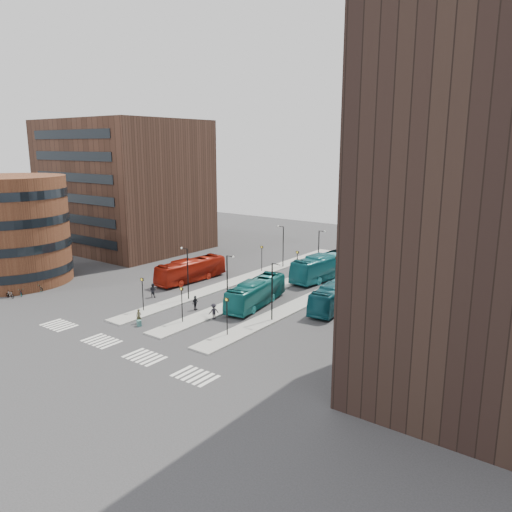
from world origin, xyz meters
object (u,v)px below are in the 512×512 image
Objects in this scene: red_bus at (191,270)px; teal_bus_a at (256,293)px; teal_bus_d at (402,259)px; suitcase at (139,323)px; teal_bus_c at (337,295)px; bicycle_far at (37,288)px; teal_bus_b at (325,266)px; bicycle_near at (21,292)px; commuter_a at (153,290)px; commuter_b at (195,303)px; traveller at (139,316)px; commuter_c at (214,311)px; bicycle_mid at (10,294)px.

red_bus is 13.55m from teal_bus_a.
teal_bus_a reaches higher than teal_bus_d.
suitcase is 0.06× the size of teal_bus_c.
teal_bus_b is at bearing -59.77° from bicycle_far.
teal_bus_a reaches higher than bicycle_near.
commuter_a is 1.03× the size of commuter_b.
teal_bus_c is 6.30× the size of commuter_a.
traveller is at bearing 116.31° from commuter_a.
teal_bus_d is at bearing -165.43° from commuter_c.
commuter_b reaches higher than bicycle_mid.
teal_bus_c is 6.49× the size of commuter_b.
teal_bus_a is 27.87m from bicycle_far.
teal_bus_d is at bearing 44.59° from traveller.
bicycle_mid is at bearing 163.50° from traveller.
teal_bus_b is 23.43m from commuter_a.
commuter_c reaches higher than bicycle_mid.
teal_bus_c is 37.93m from bicycle_near.
teal_bus_b is 38.87m from bicycle_near.
commuter_a is (1.38, -7.97, -0.67)m from red_bus.
teal_bus_b is at bearing -155.96° from commuter_c.
commuter_c is 25.02m from bicycle_far.
teal_bus_c is at bearing 75.97° from suitcase.
commuter_a reaches higher than bicycle_near.
bicycle_mid is (-24.38, -9.09, -0.39)m from commuter_c.
traveller is 7.67m from commuter_c.
teal_bus_c is 22.03m from teal_bus_d.
commuter_b is (-12.14, -10.06, -0.66)m from teal_bus_c.
red_bus is 0.87× the size of teal_bus_b.
bicycle_far reaches higher than bicycle_mid.
teal_bus_b reaches higher than teal_bus_a.
red_bus is 30.97m from teal_bus_d.
teal_bus_b is at bearing 118.68° from teal_bus_c.
commuter_a is 17.02m from bicycle_mid.
commuter_c is at bearing -106.71° from teal_bus_a.
suitcase is 0.40× the size of traveller.
traveller is 6.76m from commuter_b.
teal_bus_a reaches higher than bicycle_far.
bicycle_mid is at bearing 107.04° from commuter_b.
commuter_b is 1.10× the size of bicycle_mid.
teal_bus_a is (5.43, 12.44, 1.19)m from suitcase.
commuter_b is at bearing -88.58° from bicycle_far.
commuter_b is 0.94× the size of bicycle_far.
teal_bus_c reaches higher than commuter_a.
teal_bus_d is at bearing 86.06° from teal_bus_c.
commuter_c is at bearing -53.25° from bicycle_near.
commuter_c is 1.13× the size of bicycle_mid.
commuter_b is (8.81, -8.45, -0.69)m from red_bus.
commuter_a reaches higher than traveller.
suitcase is 17.39m from red_bus.
teal_bus_c is at bearing -79.33° from bicycle_far.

